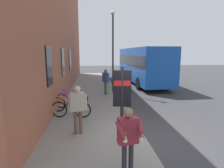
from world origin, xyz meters
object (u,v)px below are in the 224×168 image
Objects in this scene: bicycle_leaning_wall at (71,109)px; bicycle_nearest_sign at (69,104)px; city_bus at (142,63)px; tourist_with_hotdogs at (128,135)px; transit_info_sign at (122,93)px; pedestrian_near_bus at (78,105)px; pedestrian_by_facade at (106,79)px; street_lamp at (113,46)px; bicycle_far_end at (72,99)px.

bicycle_nearest_sign is (0.88, 0.18, 0.00)m from bicycle_leaning_wall.
tourist_with_hotdogs is at bearing 163.93° from city_bus.
transit_info_sign reaches higher than tourist_with_hotdogs.
bicycle_leaning_wall is 0.17× the size of city_bus.
pedestrian_near_bus is 6.24m from pedestrian_by_facade.
bicycle_nearest_sign is 5.79m from street_lamp.
bicycle_nearest_sign is 0.74× the size of transit_info_sign.
pedestrian_by_facade is at bearing -22.63° from bicycle_leaning_wall.
transit_info_sign is 7.89m from street_lamp.
pedestrian_near_bus is at bearing -166.55° from bicycle_nearest_sign.
pedestrian_near_bus is (-2.57, -0.61, 0.66)m from bicycle_nearest_sign.
pedestrian_near_bus is at bearing -165.64° from bicycle_leaning_wall.
tourist_with_hotdogs is at bearing 179.38° from pedestrian_by_facade.
bicycle_leaning_wall is 11.34m from city_bus.
transit_info_sign is at bearing 175.82° from street_lamp.
street_lamp is at bearing 143.91° from city_bus.
bicycle_far_end is at bearing 144.06° from street_lamp.
transit_info_sign is at bearing -120.56° from pedestrian_near_bus.
bicycle_leaning_wall is at bearing 23.24° from tourist_with_hotdogs.
transit_info_sign is at bearing -143.91° from bicycle_leaning_wall.
pedestrian_near_bus is at bearing 167.06° from pedestrian_by_facade.
bicycle_far_end is (1.67, 0.14, 0.00)m from bicycle_leaning_wall.
bicycle_nearest_sign is 2.72m from pedestrian_near_bus.
bicycle_far_end is 6.05m from tourist_with_hotdogs.
street_lamp is (5.17, -2.40, 2.90)m from bicycle_leaning_wall.
city_bus is 14.33m from tourist_with_hotdogs.
street_lamp reaches higher than city_bus.
pedestrian_by_facade is (6.91, 0.01, -0.55)m from transit_info_sign.
bicycle_nearest_sign is at bearing 177.00° from bicycle_far_end.
tourist_with_hotdogs is at bearing 175.91° from street_lamp.
city_bus is at bearing -24.81° from pedestrian_near_bus.
bicycle_leaning_wall is 3.34m from transit_info_sign.
street_lamp reaches higher than pedestrian_near_bus.
city_bus is 5.80m from street_lamp.
city_bus reaches higher than tourist_with_hotdogs.
bicycle_leaning_wall is 1.86m from pedestrian_near_bus.
bicycle_far_end is at bearing 9.66° from pedestrian_near_bus.
pedestrian_near_bus reaches higher than bicycle_leaning_wall.
pedestrian_near_bus is 1.07× the size of tourist_with_hotdogs.
street_lamp is (3.50, -2.54, 2.90)m from bicycle_far_end.
city_bus is at bearing -17.54° from transit_info_sign.
pedestrian_by_facade is 0.31× the size of street_lamp.
city_bus is (8.82, -5.88, 1.41)m from bicycle_nearest_sign.
bicycle_far_end is 0.71× the size of transit_info_sign.
bicycle_leaning_wall is 0.89m from bicycle_nearest_sign.
bicycle_far_end is at bearing 4.76° from bicycle_leaning_wall.
pedestrian_by_facade is at bearing 143.93° from city_bus.
pedestrian_near_bus is at bearing -170.34° from bicycle_far_end.
city_bus is at bearing -30.44° from bicycle_leaning_wall.
tourist_with_hotdogs reaches higher than bicycle_nearest_sign.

